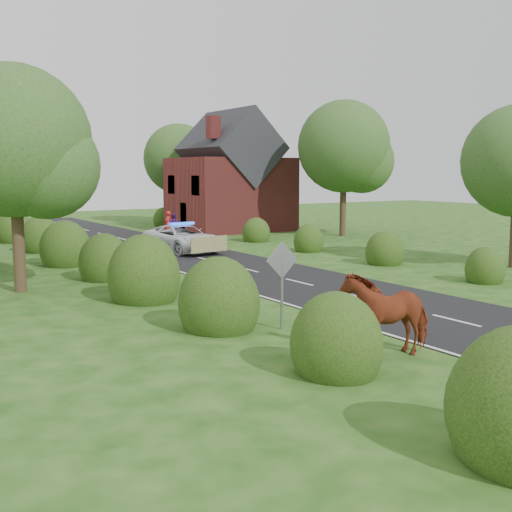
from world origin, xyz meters
TOP-DOWN VIEW (x-y plane):
  - ground at (0.00, 0.00)m, footprint 120.00×120.00m
  - road at (0.00, 15.00)m, footprint 6.00×70.00m
  - road_markings at (-1.60, 12.93)m, footprint 4.96×70.00m
  - hedgerow_left at (-6.51, 11.69)m, footprint 2.75×50.41m
  - hedgerow_right at (6.60, 11.21)m, footprint 2.10×45.78m
  - tree_left_a at (-9.75, 11.86)m, footprint 5.74×5.60m
  - tree_right_b at (14.29, 21.84)m, footprint 6.56×6.40m
  - tree_right_c at (9.27, 37.85)m, footprint 6.15×6.00m
  - road_sign at (-5.00, 2.00)m, footprint 1.06×0.08m
  - house at (9.49, 30.00)m, footprint 8.00×7.40m
  - cow at (-4.15, -1.31)m, footprint 2.61×1.72m
  - police_van at (0.39, 19.64)m, footprint 3.01×5.70m
  - pedestrian_red at (3.05, 27.37)m, footprint 0.78×0.76m
  - pedestrian_purple at (4.01, 28.53)m, footprint 0.96×0.93m

SIDE VIEW (x-z plane):
  - ground at x=0.00m, z-range 0.00..0.00m
  - road at x=0.00m, z-range 0.00..0.02m
  - road_markings at x=-1.60m, z-range 0.02..0.03m
  - hedgerow_right at x=6.60m, z-range -0.50..1.60m
  - hedgerow_left at x=-6.51m, z-range -0.75..2.25m
  - police_van at x=0.39m, z-range -0.07..1.59m
  - pedestrian_purple at x=4.01m, z-range 0.00..1.56m
  - cow at x=-4.15m, z-range 0.00..1.71m
  - pedestrian_red at x=3.05m, z-range 0.00..1.81m
  - road_sign at x=-5.00m, z-range 0.39..2.92m
  - house at x=9.49m, z-range -0.80..8.37m
  - tree_left_a at x=-9.75m, z-range 1.15..9.53m
  - tree_right_c at x=9.27m, z-range 1.05..9.63m
  - tree_right_b at x=14.29m, z-range 1.24..10.64m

